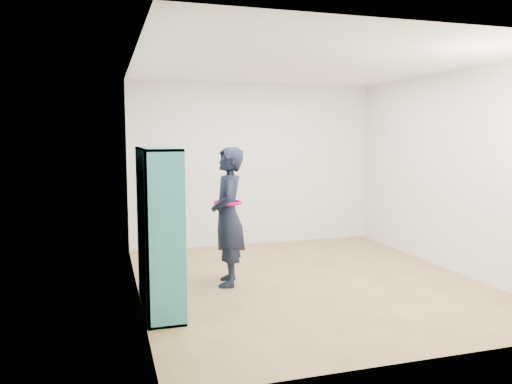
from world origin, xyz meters
name	(u,v)px	position (x,y,z in m)	size (l,w,h in m)	color
floor	(307,281)	(0.00, 0.00, 0.00)	(4.50, 4.50, 0.00)	brown
ceiling	(310,64)	(0.00, 0.00, 2.60)	(4.50, 4.50, 0.00)	white
wall_left	(136,179)	(-2.00, 0.00, 1.30)	(0.02, 4.50, 2.60)	silver
wall_right	(450,172)	(2.00, 0.00, 1.30)	(0.02, 4.50, 2.60)	silver
wall_back	(254,165)	(0.00, 2.25, 1.30)	(4.00, 0.02, 2.60)	silver
wall_front	(424,198)	(0.00, -2.25, 1.30)	(4.00, 0.02, 2.60)	silver
bookshelf	(156,229)	(-1.84, -0.40, 0.82)	(0.36, 1.24, 1.65)	teal
person	(228,216)	(-0.95, 0.18, 0.82)	(0.52, 0.67, 1.64)	black
smartphone	(215,207)	(-1.07, 0.29, 0.93)	(0.04, 0.10, 0.14)	silver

